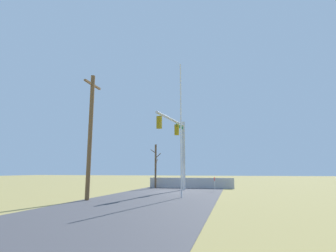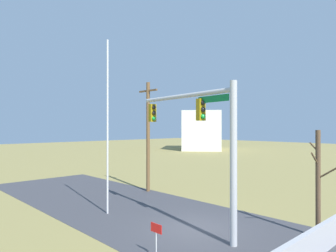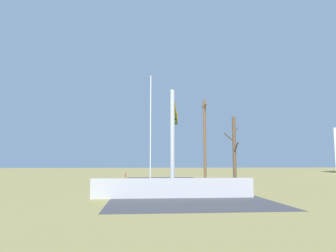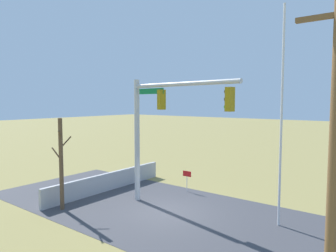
{
  "view_description": "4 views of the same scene",
  "coord_description": "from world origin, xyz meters",
  "px_view_note": "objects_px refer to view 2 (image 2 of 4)",
  "views": [
    {
      "loc": [
        -22.25,
        -4.98,
        1.73
      ],
      "look_at": [
        -1.09,
        0.2,
        5.47
      ],
      "focal_mm": 28.11,
      "sensor_mm": 36.0,
      "label": 1
    },
    {
      "loc": [
        9.15,
        -10.5,
        4.62
      ],
      "look_at": [
        -1.58,
        -0.23,
        4.66
      ],
      "focal_mm": 32.62,
      "sensor_mm": 36.0,
      "label": 2
    },
    {
      "loc": [
        22.17,
        -2.51,
        1.92
      ],
      "look_at": [
        -0.53,
        -0.52,
        4.45
      ],
      "focal_mm": 34.4,
      "sensor_mm": 36.0,
      "label": 3
    },
    {
      "loc": [
        -8.93,
        11.51,
        5.3
      ],
      "look_at": [
        -0.4,
        0.42,
        4.18
      ],
      "focal_mm": 33.34,
      "sensor_mm": 36.0,
      "label": 4
    }
  ],
  "objects_px": {
    "utility_pole": "(148,135)",
    "flagpole": "(108,127)",
    "distant_building": "(202,130)",
    "bare_tree": "(318,182)",
    "open_sign": "(156,233)",
    "signal_mast": "(204,130)"
  },
  "relations": [
    {
      "from": "utility_pole",
      "to": "flagpole",
      "type": "bearing_deg",
      "value": -61.21
    },
    {
      "from": "distant_building",
      "to": "utility_pole",
      "type": "bearing_deg",
      "value": 175.03
    },
    {
      "from": "bare_tree",
      "to": "open_sign",
      "type": "xyz_separation_m",
      "value": [
        -3.16,
        -6.24,
        -1.4
      ]
    },
    {
      "from": "bare_tree",
      "to": "distant_building",
      "type": "bearing_deg",
      "value": 135.57
    },
    {
      "from": "flagpole",
      "to": "bare_tree",
      "type": "bearing_deg",
      "value": 26.17
    },
    {
      "from": "signal_mast",
      "to": "flagpole",
      "type": "relative_size",
      "value": 0.69
    },
    {
      "from": "signal_mast",
      "to": "flagpole",
      "type": "distance_m",
      "value": 5.65
    },
    {
      "from": "utility_pole",
      "to": "bare_tree",
      "type": "relative_size",
      "value": 1.74
    },
    {
      "from": "signal_mast",
      "to": "distant_building",
      "type": "bearing_deg",
      "value": 130.11
    },
    {
      "from": "signal_mast",
      "to": "utility_pole",
      "type": "distance_m",
      "value": 9.2
    },
    {
      "from": "signal_mast",
      "to": "open_sign",
      "type": "bearing_deg",
      "value": -82.12
    },
    {
      "from": "signal_mast",
      "to": "utility_pole",
      "type": "height_order",
      "value": "utility_pole"
    },
    {
      "from": "distant_building",
      "to": "flagpole",
      "type": "bearing_deg",
      "value": 174.29
    },
    {
      "from": "flagpole",
      "to": "distant_building",
      "type": "height_order",
      "value": "flagpole"
    },
    {
      "from": "bare_tree",
      "to": "open_sign",
      "type": "height_order",
      "value": "bare_tree"
    },
    {
      "from": "flagpole",
      "to": "bare_tree",
      "type": "height_order",
      "value": "flagpole"
    },
    {
      "from": "flagpole",
      "to": "open_sign",
      "type": "height_order",
      "value": "flagpole"
    },
    {
      "from": "utility_pole",
      "to": "bare_tree",
      "type": "xyz_separation_m",
      "value": [
        11.94,
        -0.75,
        -1.77
      ]
    },
    {
      "from": "flagpole",
      "to": "utility_pole",
      "type": "distance_m",
      "value": 5.97
    },
    {
      "from": "bare_tree",
      "to": "distant_building",
      "type": "relative_size",
      "value": 0.39
    },
    {
      "from": "bare_tree",
      "to": "flagpole",
      "type": "bearing_deg",
      "value": -153.83
    },
    {
      "from": "signal_mast",
      "to": "utility_pole",
      "type": "relative_size",
      "value": 0.82
    }
  ]
}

